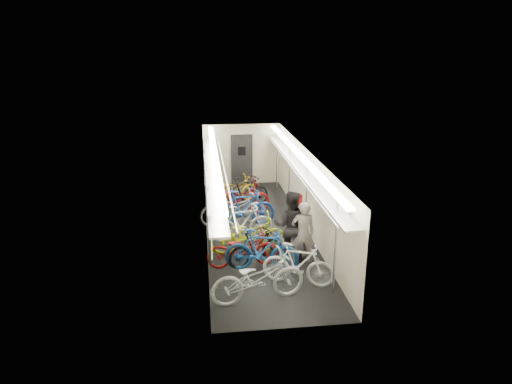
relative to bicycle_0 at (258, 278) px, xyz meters
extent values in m
plane|color=black|center=(0.45, 3.91, -0.55)|extent=(10.00, 10.00, 0.00)
plane|color=white|center=(0.45, 3.91, 1.85)|extent=(10.00, 10.00, 0.00)
plane|color=beige|center=(-1.05, 3.91, 0.65)|extent=(0.00, 10.00, 10.00)
plane|color=beige|center=(1.95, 3.91, 0.65)|extent=(0.00, 10.00, 10.00)
plane|color=beige|center=(0.45, 8.91, 0.65)|extent=(3.00, 0.00, 3.00)
plane|color=beige|center=(0.45, -1.09, 0.65)|extent=(3.00, 0.00, 3.00)
cube|color=black|center=(-1.01, 0.71, 0.70)|extent=(0.06, 1.10, 0.80)
cube|color=#8FB64F|center=(-0.97, 0.71, 0.70)|extent=(0.02, 0.96, 0.66)
cube|color=black|center=(-1.01, 2.91, 0.70)|extent=(0.06, 1.10, 0.80)
cube|color=#8FB64F|center=(-0.97, 2.91, 0.70)|extent=(0.02, 0.96, 0.66)
cube|color=black|center=(-1.01, 5.11, 0.70)|extent=(0.06, 1.10, 0.80)
cube|color=#8FB64F|center=(-0.97, 5.11, 0.70)|extent=(0.02, 0.96, 0.66)
cube|color=black|center=(-1.01, 7.31, 0.70)|extent=(0.06, 1.10, 0.80)
cube|color=#8FB64F|center=(-0.97, 7.31, 0.70)|extent=(0.02, 0.96, 0.66)
cube|color=yellow|center=(-1.00, 1.81, 0.75)|extent=(0.02, 0.22, 0.30)
cube|color=yellow|center=(-1.00, 4.01, 0.75)|extent=(0.02, 0.22, 0.30)
cube|color=yellow|center=(-1.00, 6.21, 0.75)|extent=(0.02, 0.22, 0.30)
cube|color=black|center=(0.45, 8.85, 0.45)|extent=(0.85, 0.08, 2.00)
cube|color=#999BA0|center=(-0.83, 3.91, 1.37)|extent=(0.40, 9.70, 0.05)
cube|color=#999BA0|center=(1.73, 3.91, 1.37)|extent=(0.40, 9.70, 0.05)
cylinder|color=silver|center=(-0.50, 3.91, 1.47)|extent=(0.04, 9.70, 0.04)
cylinder|color=silver|center=(1.40, 3.91, 1.47)|extent=(0.04, 9.70, 0.04)
cube|color=white|center=(-0.75, 3.91, 1.79)|extent=(0.18, 9.60, 0.04)
cube|color=white|center=(1.65, 3.91, 1.79)|extent=(0.18, 9.60, 0.04)
cylinder|color=silver|center=(1.70, 0.11, 0.65)|extent=(0.05, 0.05, 2.38)
cylinder|color=silver|center=(1.70, 2.91, 0.65)|extent=(0.05, 0.05, 2.38)
cylinder|color=silver|center=(1.70, 5.41, 0.65)|extent=(0.05, 0.05, 2.38)
cylinder|color=silver|center=(1.70, 7.91, 0.65)|extent=(0.05, 0.05, 2.38)
imported|color=#B9B8BE|center=(0.00, 0.00, 0.00)|extent=(2.18, 1.11, 1.09)
imported|color=#184C94|center=(0.26, 1.36, 0.00)|extent=(1.89, 0.89, 1.10)
imported|color=maroon|center=(-0.17, 1.65, -0.07)|extent=(1.85, 0.75, 0.95)
imported|color=black|center=(0.17, 1.73, -0.08)|extent=(1.59, 1.01, 0.93)
imported|color=#A9BA11|center=(0.04, 2.40, -0.01)|extent=(2.06, 0.73, 1.08)
imported|color=#BABABC|center=(-0.04, 3.26, -0.01)|extent=(1.83, 0.80, 1.06)
imported|color=#A2A1A6|center=(-0.21, 4.46, 0.00)|extent=(2.14, 0.95, 1.09)
imported|color=navy|center=(0.10, 4.33, 0.04)|extent=(1.98, 0.72, 1.17)
imported|color=maroon|center=(0.01, 5.32, 0.01)|extent=(2.23, 1.08, 1.12)
imported|color=black|center=(0.27, 5.87, 0.03)|extent=(1.97, 1.29, 1.15)
imported|color=yellow|center=(-0.04, 6.60, -0.07)|extent=(1.92, 1.11, 0.96)
imported|color=white|center=(1.01, 0.61, -0.04)|extent=(1.74, 1.09, 1.01)
imported|color=slate|center=(1.34, 1.66, 0.28)|extent=(0.62, 0.42, 1.65)
imported|color=black|center=(1.08, 1.94, 0.38)|extent=(1.06, 0.93, 1.84)
cube|color=#B11411|center=(1.42, 2.76, 0.73)|extent=(0.28, 0.18, 0.38)
camera|label=1|loc=(-1.09, -8.67, 4.74)|focal=32.00mm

